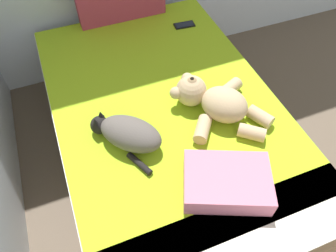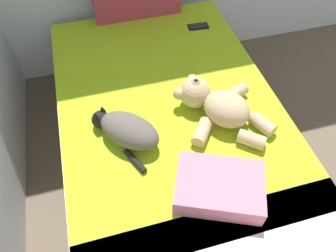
{
  "view_description": "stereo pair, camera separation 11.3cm",
  "coord_description": "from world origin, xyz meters",
  "px_view_note": "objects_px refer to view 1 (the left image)",
  "views": [
    {
      "loc": [
        0.54,
        2.31,
        1.94
      ],
      "look_at": [
        0.93,
        3.33,
        0.57
      ],
      "focal_mm": 34.58,
      "sensor_mm": 36.0,
      "label": 1
    },
    {
      "loc": [
        0.64,
        2.28,
        1.94
      ],
      "look_at": [
        0.93,
        3.33,
        0.57
      ],
      "focal_mm": 34.58,
      "sensor_mm": 36.0,
      "label": 2
    }
  ],
  "objects_px": {
    "cell_phone": "(184,25)",
    "throw_pillow": "(227,182)",
    "bed": "(166,131)",
    "cat": "(127,133)",
    "teddy_bear": "(214,101)"
  },
  "relations": [
    {
      "from": "cell_phone",
      "to": "throw_pillow",
      "type": "distance_m",
      "value": 1.33
    },
    {
      "from": "teddy_bear",
      "to": "cell_phone",
      "type": "relative_size",
      "value": 3.61
    },
    {
      "from": "bed",
      "to": "teddy_bear",
      "type": "relative_size",
      "value": 3.67
    },
    {
      "from": "cat",
      "to": "cell_phone",
      "type": "xyz_separation_m",
      "value": [
        0.69,
        0.85,
        -0.07
      ]
    },
    {
      "from": "bed",
      "to": "cat",
      "type": "xyz_separation_m",
      "value": [
        -0.28,
        -0.19,
        0.35
      ]
    },
    {
      "from": "cell_phone",
      "to": "throw_pillow",
      "type": "height_order",
      "value": "throw_pillow"
    },
    {
      "from": "teddy_bear",
      "to": "cell_phone",
      "type": "xyz_separation_m",
      "value": [
        0.18,
        0.82,
        -0.08
      ]
    },
    {
      "from": "cat",
      "to": "teddy_bear",
      "type": "height_order",
      "value": "teddy_bear"
    },
    {
      "from": "bed",
      "to": "throw_pillow",
      "type": "distance_m",
      "value": 0.7
    },
    {
      "from": "bed",
      "to": "throw_pillow",
      "type": "relative_size",
      "value": 5.07
    },
    {
      "from": "cat",
      "to": "throw_pillow",
      "type": "distance_m",
      "value": 0.56
    },
    {
      "from": "teddy_bear",
      "to": "cell_phone",
      "type": "distance_m",
      "value": 0.85
    },
    {
      "from": "cell_phone",
      "to": "throw_pillow",
      "type": "bearing_deg",
      "value": -104.71
    },
    {
      "from": "cat",
      "to": "cell_phone",
      "type": "relative_size",
      "value": 2.72
    },
    {
      "from": "teddy_bear",
      "to": "throw_pillow",
      "type": "height_order",
      "value": "teddy_bear"
    }
  ]
}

